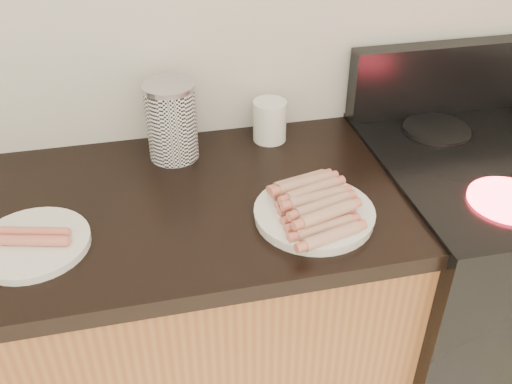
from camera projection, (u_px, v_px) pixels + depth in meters
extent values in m
cube|color=black|center=(488.00, 287.00, 1.71)|extent=(0.76, 0.65, 0.90)
cube|color=black|center=(478.00, 75.00, 1.62)|extent=(0.76, 0.06, 0.20)
cylinder|color=#FF1E2D|center=(509.00, 200.00, 1.27)|extent=(0.18, 0.18, 0.01)
cylinder|color=black|center=(437.00, 129.00, 1.55)|extent=(0.18, 0.18, 0.01)
cylinder|color=silver|center=(314.00, 215.00, 1.24)|extent=(0.30, 0.30, 0.02)
cylinder|color=white|center=(33.00, 244.00, 1.16)|extent=(0.25, 0.25, 0.02)
cylinder|color=#9C3A34|center=(330.00, 236.00, 1.15)|extent=(0.13, 0.05, 0.03)
cylinder|color=#9C3A34|center=(325.00, 227.00, 1.17)|extent=(0.13, 0.05, 0.03)
cylinder|color=#9C3A34|center=(321.00, 219.00, 1.19)|extent=(0.13, 0.05, 0.03)
cylinder|color=#9C3A34|center=(317.00, 211.00, 1.22)|extent=(0.13, 0.05, 0.03)
cylinder|color=#9C3A34|center=(313.00, 203.00, 1.24)|extent=(0.13, 0.05, 0.03)
cylinder|color=#9C3A34|center=(309.00, 195.00, 1.26)|extent=(0.13, 0.05, 0.03)
cylinder|color=#9C3A34|center=(305.00, 188.00, 1.29)|extent=(0.13, 0.05, 0.03)
cylinder|color=#9C3A34|center=(301.00, 181.00, 1.31)|extent=(0.13, 0.05, 0.03)
cylinder|color=#9C3A34|center=(324.00, 214.00, 1.17)|extent=(0.13, 0.05, 0.03)
cylinder|color=#9C3A34|center=(320.00, 206.00, 1.19)|extent=(0.13, 0.05, 0.03)
cylinder|color=#9C3A34|center=(315.00, 198.00, 1.21)|extent=(0.13, 0.05, 0.03)
cylinder|color=#9C3A34|center=(311.00, 190.00, 1.24)|extent=(0.13, 0.05, 0.03)
cylinder|color=#9C3A34|center=(307.00, 183.00, 1.26)|extent=(0.13, 0.05, 0.03)
cylinder|color=orange|center=(30.00, 240.00, 1.14)|extent=(0.14, 0.06, 0.02)
cylinder|color=orange|center=(31.00, 232.00, 1.16)|extent=(0.14, 0.06, 0.02)
cylinder|color=silver|center=(172.00, 124.00, 1.41)|extent=(0.12, 0.12, 0.19)
cylinder|color=silver|center=(168.00, 86.00, 1.35)|extent=(0.13, 0.13, 0.01)
cylinder|color=silver|center=(270.00, 121.00, 1.50)|extent=(0.11, 0.11, 0.11)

